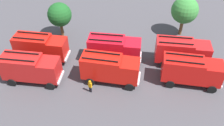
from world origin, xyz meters
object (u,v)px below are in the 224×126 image
Objects in this scene: fire_truck_0 at (31,68)px; fire_truck_4 at (114,48)px; firefighter_4 at (49,43)px; tree_1 at (185,10)px; firefighter_2 at (132,65)px; fire_truck_3 at (41,47)px; fire_truck_1 at (110,68)px; tree_0 at (60,15)px; fire_truck_2 at (191,70)px; fire_truck_5 at (182,51)px; firefighter_3 at (90,86)px; traffic_cone_0 at (54,68)px.

fire_truck_0 is 1.00× the size of fire_truck_4.
tree_1 reaches higher than firefighter_4.
firefighter_4 is (-9.68, 2.48, -1.15)m from fire_truck_4.
fire_truck_3 is at bearing -99.93° from firefighter_2.
tree_1 is at bearing 54.50° from fire_truck_1.
tree_0 is at bearing 81.57° from fire_truck_3.
tree_1 is (1.08, 11.28, 2.10)m from fire_truck_2.
fire_truck_2 is 1.01× the size of fire_truck_5.
fire_truck_4 is 9.02m from fire_truck_5.
fire_truck_1 and fire_truck_3 have the same top height.
fire_truck_0 is 7.69m from firefighter_3.
fire_truck_4 is 1.00× the size of fire_truck_5.
traffic_cone_0 is (-17.00, -1.87, -1.78)m from fire_truck_5.
firefighter_4 reaches higher than traffic_cone_0.
fire_truck_2 is 1.18× the size of tree_1.
fire_truck_1 is 12.94m from tree_0.
fire_truck_5 is 9.88× the size of traffic_cone_0.
fire_truck_1 is (9.68, 0.30, 0.00)m from fire_truck_0.
firefighter_3 is 2.35× the size of traffic_cone_0.
firefighter_4 reaches higher than firefighter_2.
firefighter_2 is 0.28× the size of tree_1.
tree_0 reaches higher than fire_truck_3.
fire_truck_2 is at bearing -95.47° from tree_1.
tree_1 reaches higher than fire_truck_0.
fire_truck_5 is (-0.40, 3.77, 0.00)m from fire_truck_2.
fire_truck_4 is at bearing -129.41° from firefighter_2.
firefighter_3 is 0.99× the size of firefighter_4.
firefighter_4 reaches higher than firefighter_3.
fire_truck_3 is at bearing -174.77° from fire_truck_4.
fire_truck_4 is (10.08, 4.31, 0.00)m from fire_truck_0.
tree_0 is at bearing -127.19° from firefighter_2.
fire_truck_0 is at bearing -169.53° from fire_truck_1.
fire_truck_3 is at bearing 94.51° from fire_truck_0.
fire_truck_0 is 23.66m from tree_1.
tree_1 reaches higher than fire_truck_5.
fire_truck_5 is 4.26× the size of firefighter_2.
tree_1 reaches higher than fire_truck_2.
fire_truck_3 is 9.91× the size of traffic_cone_0.
fire_truck_4 is 1.17× the size of tree_1.
firefighter_3 is (-12.08, -1.94, -1.16)m from fire_truck_2.
fire_truck_5 is (19.09, 3.99, 0.00)m from fire_truck_0.
traffic_cone_0 is at bearing -97.23° from firefighter_3.
fire_truck_4 is at bearing 164.75° from fire_truck_2.
firefighter_2 is (12.43, -1.97, -1.18)m from fire_truck_3.
fire_truck_4 reaches higher than firefighter_4.
tree_0 is (-10.83, 7.95, 2.81)m from firefighter_2.
fire_truck_1 and fire_truck_5 have the same top height.
firefighter_2 is at bearing -36.29° from tree_0.
firefighter_3 is at bearing -162.66° from fire_truck_2.
tree_1 is 21.08m from traffic_cone_0.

